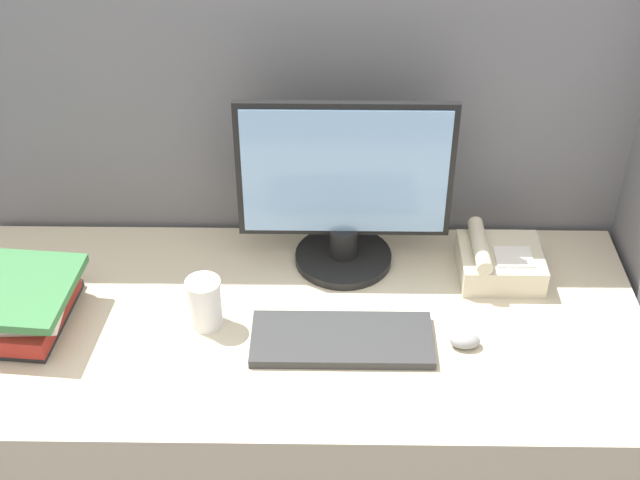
{
  "coord_description": "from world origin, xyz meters",
  "views": [
    {
      "loc": [
        0.07,
        -1.12,
        2.08
      ],
      "look_at": [
        0.05,
        0.38,
        0.97
      ],
      "focal_mm": 50.0,
      "sensor_mm": 36.0,
      "label": 1
    }
  ],
  "objects_px": {
    "coffee_cup": "(205,303)",
    "desk_telephone": "(498,261)",
    "keyboard": "(342,339)",
    "monitor": "(344,194)",
    "book_stack": "(19,304)",
    "mouse": "(465,341)"
  },
  "relations": [
    {
      "from": "coffee_cup",
      "to": "desk_telephone",
      "type": "bearing_deg",
      "value": 15.42
    },
    {
      "from": "coffee_cup",
      "to": "keyboard",
      "type": "bearing_deg",
      "value": -10.9
    },
    {
      "from": "monitor",
      "to": "book_stack",
      "type": "bearing_deg",
      "value": -161.42
    },
    {
      "from": "keyboard",
      "to": "desk_telephone",
      "type": "relative_size",
      "value": 2.04
    },
    {
      "from": "monitor",
      "to": "book_stack",
      "type": "distance_m",
      "value": 0.75
    },
    {
      "from": "keyboard",
      "to": "coffee_cup",
      "type": "height_order",
      "value": "coffee_cup"
    },
    {
      "from": "keyboard",
      "to": "book_stack",
      "type": "bearing_deg",
      "value": 175.53
    },
    {
      "from": "keyboard",
      "to": "book_stack",
      "type": "distance_m",
      "value": 0.7
    },
    {
      "from": "mouse",
      "to": "desk_telephone",
      "type": "xyz_separation_m",
      "value": [
        0.1,
        0.25,
        0.02
      ]
    },
    {
      "from": "keyboard",
      "to": "book_stack",
      "type": "xyz_separation_m",
      "value": [
        -0.7,
        0.05,
        0.05
      ]
    },
    {
      "from": "coffee_cup",
      "to": "book_stack",
      "type": "distance_m",
      "value": 0.4
    },
    {
      "from": "monitor",
      "to": "desk_telephone",
      "type": "bearing_deg",
      "value": -8.09
    },
    {
      "from": "coffee_cup",
      "to": "mouse",
      "type": "bearing_deg",
      "value": -6.48
    },
    {
      "from": "monitor",
      "to": "desk_telephone",
      "type": "relative_size",
      "value": 2.58
    },
    {
      "from": "coffee_cup",
      "to": "book_stack",
      "type": "relative_size",
      "value": 0.41
    },
    {
      "from": "keyboard",
      "to": "coffee_cup",
      "type": "relative_size",
      "value": 3.26
    },
    {
      "from": "book_stack",
      "to": "desk_telephone",
      "type": "distance_m",
      "value": 1.08
    },
    {
      "from": "keyboard",
      "to": "mouse",
      "type": "distance_m",
      "value": 0.26
    },
    {
      "from": "keyboard",
      "to": "monitor",
      "type": "bearing_deg",
      "value": 88.99
    },
    {
      "from": "coffee_cup",
      "to": "book_stack",
      "type": "xyz_separation_m",
      "value": [
        -0.4,
        -0.0,
        -0.0
      ]
    },
    {
      "from": "keyboard",
      "to": "desk_telephone",
      "type": "distance_m",
      "value": 0.44
    },
    {
      "from": "monitor",
      "to": "mouse",
      "type": "xyz_separation_m",
      "value": [
        0.26,
        -0.3,
        -0.17
      ]
    }
  ]
}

